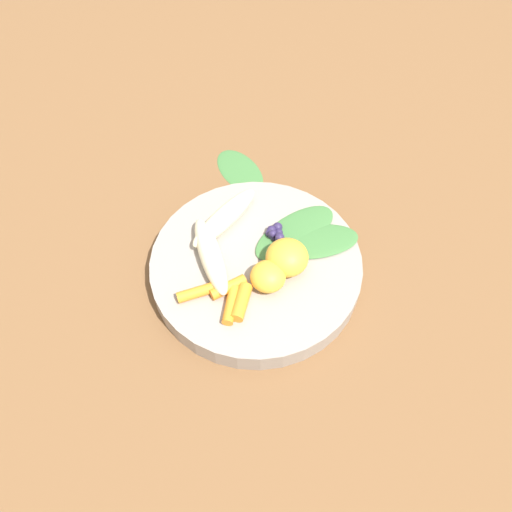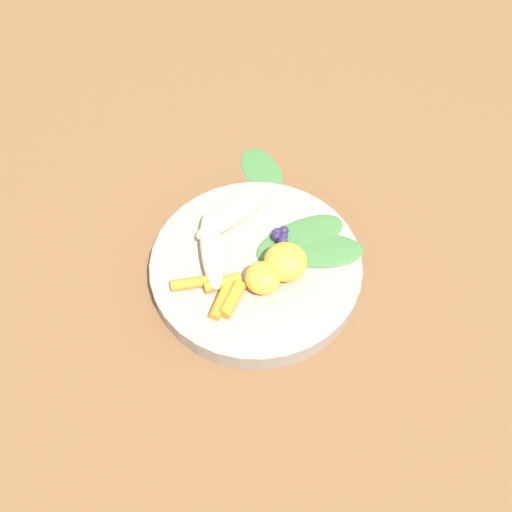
# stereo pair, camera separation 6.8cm
# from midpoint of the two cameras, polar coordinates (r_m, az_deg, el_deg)

# --- Properties ---
(ground_plane) EXTENTS (2.40, 2.40, 0.00)m
(ground_plane) POSITION_cam_midpoint_polar(r_m,az_deg,el_deg) (0.72, 2.72, -2.11)
(ground_plane) COLOR brown
(bowl) EXTENTS (0.28, 0.28, 0.03)m
(bowl) POSITION_cam_midpoint_polar(r_m,az_deg,el_deg) (0.70, 2.77, -1.41)
(bowl) COLOR gray
(bowl) RESTS_ON ground_plane
(banana_peeled_left) EXTENTS (0.13, 0.06, 0.03)m
(banana_peeled_left) POSITION_cam_midpoint_polar(r_m,az_deg,el_deg) (0.68, -2.04, 0.71)
(banana_peeled_left) COLOR beige
(banana_peeled_left) RESTS_ON bowl
(banana_peeled_right) EXTENTS (0.11, 0.10, 0.03)m
(banana_peeled_right) POSITION_cam_midpoint_polar(r_m,az_deg,el_deg) (0.72, 0.17, 4.47)
(banana_peeled_right) COLOR beige
(banana_peeled_right) RESTS_ON bowl
(orange_segment_near) EXTENTS (0.06, 0.06, 0.04)m
(orange_segment_near) POSITION_cam_midpoint_polar(r_m,az_deg,el_deg) (0.67, 6.17, -0.85)
(orange_segment_near) COLOR #F4A833
(orange_segment_near) RESTS_ON bowl
(orange_segment_far) EXTENTS (0.05, 0.05, 0.03)m
(orange_segment_far) POSITION_cam_midpoint_polar(r_m,az_deg,el_deg) (0.65, 3.73, -2.62)
(orange_segment_far) COLOR #F4A833
(orange_segment_far) RESTS_ON bowl
(carrot_front) EXTENTS (0.03, 0.07, 0.01)m
(carrot_front) POSITION_cam_midpoint_polar(r_m,az_deg,el_deg) (0.66, -3.64, -3.10)
(carrot_front) COLOR orange
(carrot_front) RESTS_ON bowl
(carrot_mid_left) EXTENTS (0.04, 0.05, 0.01)m
(carrot_mid_left) POSITION_cam_midpoint_polar(r_m,az_deg,el_deg) (0.66, -0.76, -3.16)
(carrot_mid_left) COLOR orange
(carrot_mid_left) RESTS_ON bowl
(carrot_mid_right) EXTENTS (0.05, 0.02, 0.01)m
(carrot_mid_right) POSITION_cam_midpoint_polar(r_m,az_deg,el_deg) (0.65, -0.82, -5.15)
(carrot_mid_right) COLOR orange
(carrot_mid_right) RESTS_ON bowl
(carrot_rear) EXTENTS (0.05, 0.03, 0.02)m
(carrot_rear) POSITION_cam_midpoint_polar(r_m,az_deg,el_deg) (0.65, 0.35, -4.99)
(carrot_rear) COLOR orange
(carrot_rear) RESTS_ON bowl
(blueberry_pile) EXTENTS (0.05, 0.03, 0.02)m
(blueberry_pile) POSITION_cam_midpoint_polar(r_m,az_deg,el_deg) (0.70, 5.43, 1.54)
(blueberry_pile) COLOR #2D234C
(blueberry_pile) RESTS_ON bowl
(coconut_shred_patch) EXTENTS (0.05, 0.05, 0.00)m
(coconut_shred_patch) POSITION_cam_midpoint_polar(r_m,az_deg,el_deg) (0.71, 7.78, 1.57)
(coconut_shred_patch) COLOR white
(coconut_shred_patch) RESTS_ON bowl
(kale_leaf_left) EXTENTS (0.07, 0.13, 0.01)m
(kale_leaf_left) POSITION_cam_midpoint_polar(r_m,az_deg,el_deg) (0.71, 9.73, 0.45)
(kale_leaf_left) COLOR #3D7038
(kale_leaf_left) RESTS_ON bowl
(kale_leaf_right) EXTENTS (0.13, 0.14, 0.01)m
(kale_leaf_right) POSITION_cam_midpoint_polar(r_m,az_deg,el_deg) (0.71, 7.63, 1.75)
(kale_leaf_right) COLOR #3D7038
(kale_leaf_right) RESTS_ON bowl
(kale_leaf_stray) EXTENTS (0.12, 0.10, 0.01)m
(kale_leaf_stray) POSITION_cam_midpoint_polar(r_m,az_deg,el_deg) (0.84, 2.95, 9.37)
(kale_leaf_stray) COLOR #3D7038
(kale_leaf_stray) RESTS_ON ground_plane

